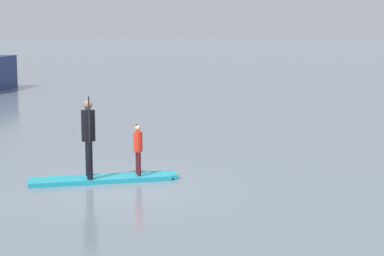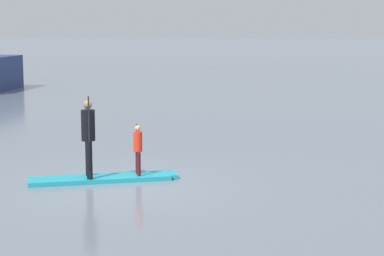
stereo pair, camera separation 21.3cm
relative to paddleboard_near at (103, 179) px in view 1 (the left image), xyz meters
name	(u,v)px [view 1 (the left image)]	position (x,y,z in m)	size (l,w,h in m)	color
ground_plane	(124,186)	(0.53, -0.47, -0.05)	(240.00, 240.00, 0.00)	slate
paddleboard_near	(103,179)	(0.00, 0.00, 0.00)	(3.28, 1.51, 0.10)	#1E9EB2
paddler_adult	(88,133)	(-0.29, -0.09, 1.03)	(0.37, 0.51, 1.80)	black
paddler_child_solo	(138,147)	(0.74, 0.24, 0.67)	(0.24, 0.38, 1.11)	#4C1419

